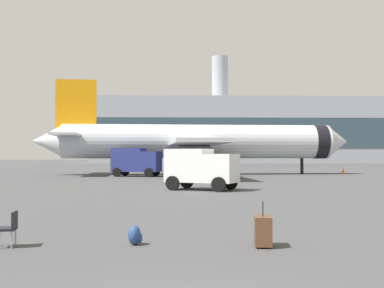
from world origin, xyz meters
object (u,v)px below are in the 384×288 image
object	(u,v)px
safety_cone_far	(343,171)
safety_cone_near	(173,169)
service_truck	(136,161)
cargo_van	(201,167)
rolling_suitcase	(263,231)
traveller_backpack	(135,235)
safety_cone_mid	(196,168)
airplane_at_gate	(196,142)
gate_chair	(9,227)
safety_cone_outer	(228,169)

from	to	relation	value
safety_cone_far	safety_cone_near	bearing A→B (deg)	152.96
service_truck	cargo_van	distance (m)	19.73
rolling_suitcase	traveller_backpack	bearing A→B (deg)	173.92
service_truck	rolling_suitcase	xyz separation A→B (m)	(6.49, -37.46, -1.22)
safety_cone_mid	airplane_at_gate	bearing A→B (deg)	-91.99
safety_cone_near	gate_chair	distance (m)	52.36
airplane_at_gate	service_truck	world-z (taller)	airplane_at_gate
rolling_suitcase	gate_chair	bearing A→B (deg)	178.85
airplane_at_gate	service_truck	distance (m)	8.10
safety_cone_near	traveller_backpack	bearing A→B (deg)	-90.25
airplane_at_gate	service_truck	xyz separation A→B (m)	(-6.30, -4.66, -2.05)
safety_cone_mid	traveller_backpack	bearing A→B (deg)	-93.58
cargo_van	traveller_backpack	xyz separation A→B (m)	(-2.45, -18.27, -1.22)
cargo_van	safety_cone_mid	bearing A→B (deg)	88.55
cargo_van	gate_chair	distance (m)	19.30
service_truck	traveller_backpack	distance (m)	37.30
safety_cone_near	gate_chair	size ratio (longest dim) A/B	0.74
safety_cone_near	cargo_van	bearing A→B (deg)	-86.23
airplane_at_gate	safety_cone_near	distance (m)	11.13
cargo_van	safety_cone_outer	bearing A→B (deg)	80.94
service_truck	safety_cone_far	world-z (taller)	service_truck
cargo_van	gate_chair	world-z (taller)	cargo_van
service_truck	safety_cone_near	distance (m)	15.40
safety_cone_far	rolling_suitcase	world-z (taller)	rolling_suitcase
safety_cone_mid	traveller_backpack	world-z (taller)	safety_cone_mid
service_truck	gate_chair	xyz separation A→B (m)	(0.32, -37.33, -1.11)
gate_chair	safety_cone_mid	bearing A→B (deg)	83.22
airplane_at_gate	rolling_suitcase	bearing A→B (deg)	-89.73
cargo_van	safety_cone_far	bearing A→B (deg)	54.03
airplane_at_gate	safety_cone_mid	world-z (taller)	airplane_at_gate
safety_cone_mid	service_truck	bearing A→B (deg)	-112.24
service_truck	rolling_suitcase	world-z (taller)	service_truck
service_truck	safety_cone_outer	size ratio (longest dim) A/B	6.93
safety_cone_near	rolling_suitcase	distance (m)	52.46
safety_cone_mid	rolling_suitcase	distance (m)	53.86
cargo_van	rolling_suitcase	size ratio (longest dim) A/B	4.39
gate_chair	safety_cone_outer	bearing A→B (deg)	78.03
safety_cone_mid	gate_chair	distance (m)	54.11
traveller_backpack	gate_chair	world-z (taller)	gate_chair
safety_cone_outer	rolling_suitcase	xyz separation A→B (m)	(-4.09, -48.57, 0.02)
airplane_at_gate	safety_cone_mid	distance (m)	12.20
service_truck	gate_chair	distance (m)	37.35
safety_cone_near	gate_chair	bearing A→B (deg)	-93.57
service_truck	safety_cone_near	bearing A→B (deg)	76.49
cargo_van	rolling_suitcase	bearing A→B (deg)	-87.90
cargo_van	service_truck	bearing A→B (deg)	107.13
safety_cone_far	rolling_suitcase	bearing A→B (deg)	-111.37
service_truck	safety_cone_outer	world-z (taller)	service_truck
safety_cone_near	airplane_at_gate	bearing A→B (deg)	-75.18
safety_cone_near	rolling_suitcase	bearing A→B (deg)	-86.82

